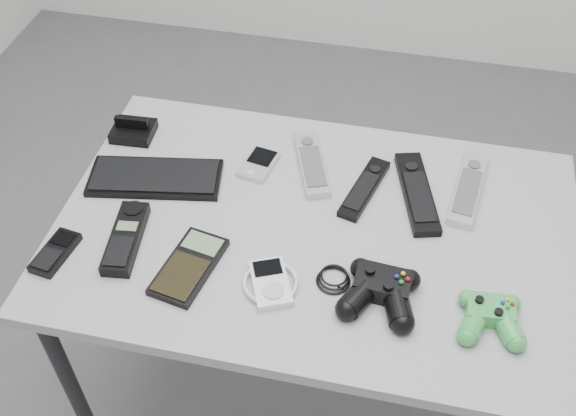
% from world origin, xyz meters
% --- Properties ---
extents(floor, '(3.50, 3.50, 0.00)m').
position_xyz_m(floor, '(0.00, 0.00, 0.00)').
color(floor, '#5E5E63').
rests_on(floor, ground).
extents(desk, '(1.06, 0.68, 0.71)m').
position_xyz_m(desk, '(-0.05, -0.03, 0.65)').
color(desk, '#949497').
rests_on(desk, floor).
extents(pda_keyboard, '(0.30, 0.17, 0.02)m').
position_xyz_m(pda_keyboard, '(-0.42, 0.04, 0.72)').
color(pda_keyboard, black).
rests_on(pda_keyboard, desk).
extents(dock_bracket, '(0.10, 0.09, 0.05)m').
position_xyz_m(dock_bracket, '(-0.52, 0.17, 0.73)').
color(dock_bracket, black).
rests_on(dock_bracket, desk).
extents(pda, '(0.08, 0.11, 0.02)m').
position_xyz_m(pda, '(-0.21, 0.13, 0.72)').
color(pda, silver).
rests_on(pda, desk).
extents(remote_silver_a, '(0.12, 0.21, 0.02)m').
position_xyz_m(remote_silver_a, '(-0.10, 0.15, 0.72)').
color(remote_silver_a, silver).
rests_on(remote_silver_a, desk).
extents(remote_black_a, '(0.09, 0.20, 0.02)m').
position_xyz_m(remote_black_a, '(0.03, 0.10, 0.72)').
color(remote_black_a, black).
rests_on(remote_black_a, desk).
extents(remote_black_b, '(0.12, 0.24, 0.02)m').
position_xyz_m(remote_black_b, '(0.14, 0.11, 0.72)').
color(remote_black_b, black).
rests_on(remote_black_b, desk).
extents(remote_silver_b, '(0.08, 0.23, 0.02)m').
position_xyz_m(remote_silver_b, '(0.25, 0.14, 0.72)').
color(remote_silver_b, silver).
rests_on(remote_silver_b, desk).
extents(mobile_phone, '(0.07, 0.12, 0.02)m').
position_xyz_m(mobile_phone, '(-0.54, -0.21, 0.72)').
color(mobile_phone, black).
rests_on(mobile_phone, desk).
extents(cordless_handset, '(0.08, 0.19, 0.03)m').
position_xyz_m(cordless_handset, '(-0.41, -0.15, 0.72)').
color(cordless_handset, black).
rests_on(cordless_handset, desk).
extents(calculator, '(0.12, 0.19, 0.02)m').
position_xyz_m(calculator, '(-0.27, -0.19, 0.72)').
color(calculator, black).
rests_on(calculator, desk).
extents(mp3_player, '(0.14, 0.14, 0.02)m').
position_xyz_m(mp3_player, '(-0.11, -0.19, 0.72)').
color(mp3_player, white).
rests_on(mp3_player, desk).
extents(controller_black, '(0.26, 0.17, 0.05)m').
position_xyz_m(controller_black, '(0.10, -0.18, 0.73)').
color(controller_black, black).
rests_on(controller_black, desk).
extents(controller_green, '(0.13, 0.14, 0.04)m').
position_xyz_m(controller_green, '(0.30, -0.19, 0.73)').
color(controller_green, '#267C22').
rests_on(controller_green, desk).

